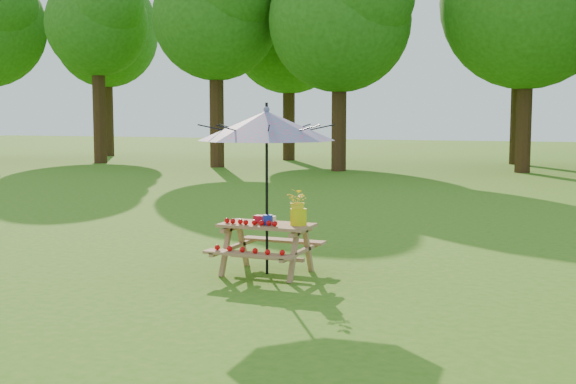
% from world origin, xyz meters
% --- Properties ---
extents(ground, '(120.00, 120.00, 0.00)m').
position_xyz_m(ground, '(0.00, 0.00, 0.00)').
color(ground, '#367115').
rests_on(ground, ground).
extents(picnic_table, '(1.20, 1.32, 0.67)m').
position_xyz_m(picnic_table, '(-1.00, 2.24, 0.33)').
color(picnic_table, '#A06848').
rests_on(picnic_table, ground).
extents(patio_umbrella, '(2.28, 2.28, 2.25)m').
position_xyz_m(patio_umbrella, '(-1.00, 2.24, 1.95)').
color(patio_umbrella, black).
rests_on(patio_umbrella, ground).
extents(produce_bins, '(0.30, 0.42, 0.13)m').
position_xyz_m(produce_bins, '(-1.03, 2.27, 0.72)').
color(produce_bins, red).
rests_on(produce_bins, picnic_table).
extents(tomatoes_row, '(0.77, 0.13, 0.07)m').
position_xyz_m(tomatoes_row, '(-1.15, 2.06, 0.71)').
color(tomatoes_row, red).
rests_on(tomatoes_row, picnic_table).
extents(flower_bucket, '(0.36, 0.33, 0.48)m').
position_xyz_m(flower_bucket, '(-0.57, 2.28, 0.92)').
color(flower_bucket, yellow).
rests_on(flower_bucket, picnic_table).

